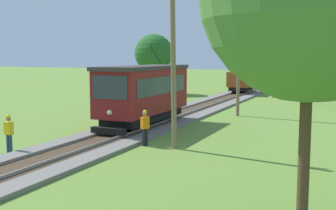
{
  "coord_description": "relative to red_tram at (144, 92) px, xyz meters",
  "views": [
    {
      "loc": [
        11.62,
        -3.26,
        4.4
      ],
      "look_at": [
        0.78,
        21.59,
        1.25
      ],
      "focal_mm": 45.11,
      "sensor_mm": 36.0,
      "label": 1
    }
  ],
  "objects": [
    {
      "name": "red_tram",
      "position": [
        0.0,
        0.0,
        0.0
      ],
      "size": [
        2.6,
        8.54,
        4.79
      ],
      "color": "maroon",
      "rests_on": "rail_right"
    },
    {
      "name": "freight_car",
      "position": [
        -0.0,
        25.25,
        -0.64
      ],
      "size": [
        2.4,
        5.2,
        2.31
      ],
      "color": "#93471E",
      "rests_on": "rail_right"
    },
    {
      "name": "utility_pole_near_tram",
      "position": [
        3.98,
        -4.86,
        2.09
      ],
      "size": [
        1.4,
        0.58,
        8.37
      ],
      "color": "#7A664C",
      "rests_on": "ground"
    },
    {
      "name": "utility_pole_mid",
      "position": [
        3.98,
        7.36,
        2.0
      ],
      "size": [
        1.4,
        0.32,
        8.19
      ],
      "color": "#7A664C",
      "rests_on": "ground"
    },
    {
      "name": "utility_pole_far",
      "position": [
        3.98,
        22.46,
        1.79
      ],
      "size": [
        1.4,
        0.29,
        7.78
      ],
      "color": "#7A664C",
      "rests_on": "ground"
    },
    {
      "name": "track_worker",
      "position": [
        -2.55,
        -8.58,
        -1.21
      ],
      "size": [
        0.39,
        0.26,
        1.78
      ],
      "rotation": [
        0.0,
        0.0,
        1.52
      ],
      "color": "navy",
      "rests_on": "ground"
    },
    {
      "name": "second_worker",
      "position": [
        2.41,
        -4.7,
        -1.21
      ],
      "size": [
        0.4,
        0.45,
        1.78
      ],
      "rotation": [
        0.0,
        0.0,
        -0.52
      ],
      "color": "black",
      "rests_on": "ground"
    },
    {
      "name": "tree_right_far",
      "position": [
        -9.58,
        21.49,
        2.52
      ],
      "size": [
        4.47,
        4.47,
        6.96
      ],
      "color": "#4C3823",
      "rests_on": "ground"
    }
  ]
}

